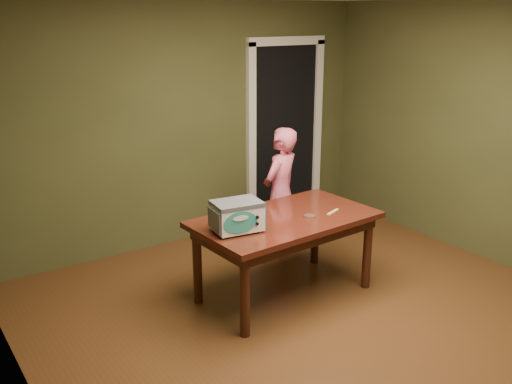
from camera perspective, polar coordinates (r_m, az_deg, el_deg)
floor at (r=4.78m, az=8.49°, el=-13.66°), size 5.00×5.00×0.00m
room_shell at (r=4.17m, az=9.53°, el=6.89°), size 4.52×5.02×2.61m
doorway at (r=7.21m, az=1.45°, el=6.25°), size 1.10×0.66×2.25m
dining_table at (r=5.03m, az=2.93°, el=-3.57°), size 1.64×0.98×0.75m
toy_oven at (r=4.63m, az=-1.91°, el=-2.33°), size 0.44×0.33×0.25m
baking_pan at (r=4.99m, az=5.43°, el=-2.44°), size 0.10×0.10×0.02m
spatula at (r=5.15m, az=7.69°, el=-1.98°), size 0.18×0.08×0.01m
child at (r=5.88m, az=2.46°, el=-0.09°), size 0.59×0.49×1.37m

